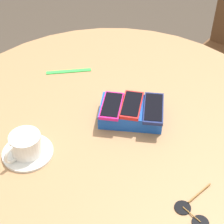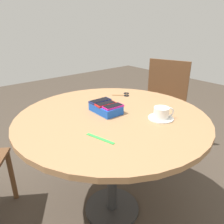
% 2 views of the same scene
% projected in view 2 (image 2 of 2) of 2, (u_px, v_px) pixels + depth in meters
% --- Properties ---
extents(ground_plane, '(8.00, 8.00, 0.00)m').
position_uv_depth(ground_plane, '(112.00, 209.00, 1.61)').
color(ground_plane, '#42382D').
extents(round_table, '(1.15, 1.15, 0.75)m').
position_uv_depth(round_table, '(112.00, 128.00, 1.35)').
color(round_table, '#2D2D2D').
rests_on(round_table, ground_plane).
extents(phone_box, '(0.20, 0.13, 0.05)m').
position_uv_depth(phone_box, '(106.00, 108.00, 1.35)').
color(phone_box, blue).
rests_on(phone_box, round_table).
extents(phone_navy, '(0.06, 0.14, 0.01)m').
position_uv_depth(phone_navy, '(100.00, 101.00, 1.39)').
color(phone_navy, navy).
rests_on(phone_navy, phone_box).
extents(phone_red, '(0.07, 0.13, 0.01)m').
position_uv_depth(phone_red, '(106.00, 104.00, 1.34)').
color(phone_red, red).
rests_on(phone_red, phone_box).
extents(phone_magenta, '(0.07, 0.13, 0.01)m').
position_uv_depth(phone_magenta, '(113.00, 106.00, 1.30)').
color(phone_magenta, '#D11975').
rests_on(phone_magenta, phone_box).
extents(saucer, '(0.15, 0.15, 0.01)m').
position_uv_depth(saucer, '(161.00, 118.00, 1.27)').
color(saucer, white).
rests_on(saucer, round_table).
extents(coffee_cup, '(0.09, 0.11, 0.06)m').
position_uv_depth(coffee_cup, '(162.00, 112.00, 1.25)').
color(coffee_cup, white).
rests_on(coffee_cup, saucer).
extents(lanyard_strap, '(0.16, 0.05, 0.00)m').
position_uv_depth(lanyard_strap, '(100.00, 139.00, 1.05)').
color(lanyard_strap, green).
rests_on(lanyard_strap, round_table).
extents(sunglasses, '(0.10, 0.14, 0.01)m').
position_uv_depth(sunglasses, '(125.00, 95.00, 1.68)').
color(sunglasses, black).
rests_on(sunglasses, round_table).
extents(chair_near_window, '(0.56, 0.56, 0.92)m').
position_uv_depth(chair_near_window, '(162.00, 106.00, 2.20)').
color(chair_near_window, brown).
rests_on(chair_near_window, ground_plane).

